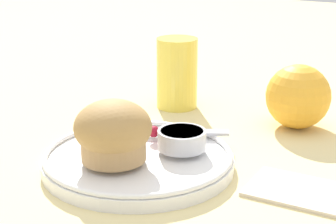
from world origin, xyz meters
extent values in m
plane|color=beige|center=(0.00, 0.00, 0.00)|extent=(3.00, 3.00, 0.00)
cylinder|color=white|center=(0.00, -0.03, 0.01)|extent=(0.22, 0.22, 0.01)
torus|color=white|center=(0.00, -0.03, 0.02)|extent=(0.22, 0.22, 0.01)
cylinder|color=tan|center=(-0.01, -0.06, 0.03)|extent=(0.07, 0.07, 0.03)
ellipsoid|color=#A87F47|center=(-0.01, -0.06, 0.06)|extent=(0.09, 0.09, 0.06)
cylinder|color=silver|center=(0.04, 0.01, 0.03)|extent=(0.06, 0.06, 0.02)
cylinder|color=beige|center=(0.04, 0.01, 0.04)|extent=(0.05, 0.05, 0.00)
sphere|color=maroon|center=(-0.01, 0.02, 0.03)|extent=(0.01, 0.01, 0.01)
sphere|color=maroon|center=(0.01, 0.02, 0.03)|extent=(0.01, 0.01, 0.01)
cube|color=#B7B7BC|center=(-0.01, 0.04, 0.02)|extent=(0.17, 0.09, 0.00)
sphere|color=#F4A82D|center=(0.12, 0.19, 0.04)|extent=(0.09, 0.09, 0.09)
cylinder|color=#EAD14C|center=(-0.07, 0.19, 0.05)|extent=(0.06, 0.06, 0.11)
cube|color=beige|center=(0.20, 0.00, 0.00)|extent=(0.14, 0.08, 0.01)
camera|label=1|loc=(0.31, -0.53, 0.27)|focal=60.00mm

